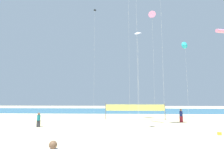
{
  "coord_description": "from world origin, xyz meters",
  "views": [
    {
      "loc": [
        -0.28,
        -15.08,
        3.12
      ],
      "look_at": [
        -1.56,
        10.69,
        6.41
      ],
      "focal_mm": 29.76,
      "sensor_mm": 36.0,
      "label": 1
    }
  ],
  "objects_px": {
    "volleyball_net": "(135,108)",
    "kite_black_diamond": "(95,17)",
    "beachgoer_navy_shirt": "(181,115)",
    "kite_white_diamond": "(138,34)",
    "beachgoer_teal_shirt": "(39,119)",
    "beach_handbag": "(219,134)",
    "kite_pink_delta": "(152,15)",
    "kite_cyan_delta": "(185,45)"
  },
  "relations": [
    {
      "from": "kite_cyan_delta",
      "to": "kite_pink_delta",
      "type": "relative_size",
      "value": 0.68
    },
    {
      "from": "kite_white_diamond",
      "to": "kite_black_diamond",
      "type": "height_order",
      "value": "kite_black_diamond"
    },
    {
      "from": "beachgoer_navy_shirt",
      "to": "beach_handbag",
      "type": "height_order",
      "value": "beachgoer_navy_shirt"
    },
    {
      "from": "beach_handbag",
      "to": "kite_white_diamond",
      "type": "distance_m",
      "value": 11.6
    },
    {
      "from": "kite_white_diamond",
      "to": "kite_black_diamond",
      "type": "xyz_separation_m",
      "value": [
        -6.54,
        14.81,
        8.76
      ]
    },
    {
      "from": "beach_handbag",
      "to": "kite_white_diamond",
      "type": "bearing_deg",
      "value": 168.31
    },
    {
      "from": "beachgoer_teal_shirt",
      "to": "kite_cyan_delta",
      "type": "height_order",
      "value": "kite_cyan_delta"
    },
    {
      "from": "kite_cyan_delta",
      "to": "kite_black_diamond",
      "type": "bearing_deg",
      "value": 166.84
    },
    {
      "from": "beachgoer_navy_shirt",
      "to": "kite_black_diamond",
      "type": "bearing_deg",
      "value": -0.21
    },
    {
      "from": "volleyball_net",
      "to": "kite_white_diamond",
      "type": "relative_size",
      "value": 0.89
    },
    {
      "from": "beach_handbag",
      "to": "kite_cyan_delta",
      "type": "bearing_deg",
      "value": 81.3
    },
    {
      "from": "beach_handbag",
      "to": "kite_pink_delta",
      "type": "relative_size",
      "value": 0.02
    },
    {
      "from": "kite_cyan_delta",
      "to": "beachgoer_teal_shirt",
      "type": "bearing_deg",
      "value": -154.81
    },
    {
      "from": "kite_pink_delta",
      "to": "kite_black_diamond",
      "type": "height_order",
      "value": "kite_black_diamond"
    },
    {
      "from": "beachgoer_teal_shirt",
      "to": "beach_handbag",
      "type": "relative_size",
      "value": 5.08
    },
    {
      "from": "volleyball_net",
      "to": "beachgoer_navy_shirt",
      "type": "bearing_deg",
      "value": -26.1
    },
    {
      "from": "volleyball_net",
      "to": "kite_cyan_delta",
      "type": "relative_size",
      "value": 0.72
    },
    {
      "from": "beachgoer_teal_shirt",
      "to": "kite_pink_delta",
      "type": "relative_size",
      "value": 0.09
    },
    {
      "from": "beach_handbag",
      "to": "kite_pink_delta",
      "type": "height_order",
      "value": "kite_pink_delta"
    },
    {
      "from": "beachgoer_teal_shirt",
      "to": "volleyball_net",
      "type": "distance_m",
      "value": 13.45
    },
    {
      "from": "beachgoer_teal_shirt",
      "to": "kite_black_diamond",
      "type": "distance_m",
      "value": 21.95
    },
    {
      "from": "beachgoer_teal_shirt",
      "to": "volleyball_net",
      "type": "relative_size",
      "value": 0.18
    },
    {
      "from": "kite_white_diamond",
      "to": "volleyball_net",
      "type": "bearing_deg",
      "value": 87.93
    },
    {
      "from": "volleyball_net",
      "to": "kite_white_diamond",
      "type": "bearing_deg",
      "value": -92.07
    },
    {
      "from": "volleyball_net",
      "to": "beach_handbag",
      "type": "bearing_deg",
      "value": -60.54
    },
    {
      "from": "beachgoer_teal_shirt",
      "to": "beachgoer_navy_shirt",
      "type": "bearing_deg",
      "value": -52.13
    },
    {
      "from": "beachgoer_navy_shirt",
      "to": "beach_handbag",
      "type": "relative_size",
      "value": 5.67
    },
    {
      "from": "kite_black_diamond",
      "to": "beachgoer_teal_shirt",
      "type": "bearing_deg",
      "value": -108.3
    },
    {
      "from": "volleyball_net",
      "to": "kite_black_diamond",
      "type": "height_order",
      "value": "kite_black_diamond"
    },
    {
      "from": "beach_handbag",
      "to": "kite_cyan_delta",
      "type": "distance_m",
      "value": 17.16
    },
    {
      "from": "kite_white_diamond",
      "to": "kite_pink_delta",
      "type": "relative_size",
      "value": 0.55
    },
    {
      "from": "beachgoer_teal_shirt",
      "to": "kite_black_diamond",
      "type": "height_order",
      "value": "kite_black_diamond"
    },
    {
      "from": "kite_white_diamond",
      "to": "beachgoer_navy_shirt",
      "type": "bearing_deg",
      "value": 48.77
    },
    {
      "from": "beachgoer_teal_shirt",
      "to": "kite_black_diamond",
      "type": "bearing_deg",
      "value": 3.72
    },
    {
      "from": "beachgoer_navy_shirt",
      "to": "volleyball_net",
      "type": "distance_m",
      "value": 6.45
    },
    {
      "from": "beachgoer_navy_shirt",
      "to": "kite_black_diamond",
      "type": "distance_m",
      "value": 22.87
    },
    {
      "from": "kite_cyan_delta",
      "to": "kite_pink_delta",
      "type": "height_order",
      "value": "kite_pink_delta"
    },
    {
      "from": "beachgoer_navy_shirt",
      "to": "kite_white_diamond",
      "type": "distance_m",
      "value": 12.64
    },
    {
      "from": "volleyball_net",
      "to": "kite_black_diamond",
      "type": "relative_size",
      "value": 0.45
    },
    {
      "from": "kite_pink_delta",
      "to": "kite_white_diamond",
      "type": "bearing_deg",
      "value": -106.64
    },
    {
      "from": "volleyball_net",
      "to": "kite_white_diamond",
      "type": "height_order",
      "value": "kite_white_diamond"
    },
    {
      "from": "beachgoer_navy_shirt",
      "to": "beachgoer_teal_shirt",
      "type": "relative_size",
      "value": 1.12
    }
  ]
}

